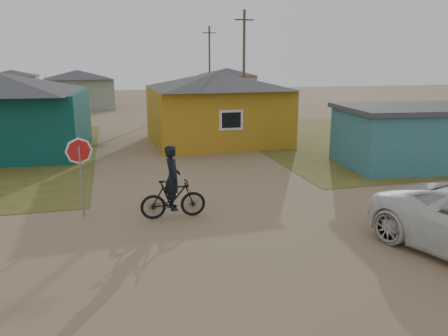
{
  "coord_description": "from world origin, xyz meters",
  "views": [
    {
      "loc": [
        -3.16,
        -9.53,
        4.52
      ],
      "look_at": [
        0.08,
        3.0,
        1.3
      ],
      "focal_mm": 35.0,
      "sensor_mm": 36.0,
      "label": 1
    }
  ],
  "objects": [
    {
      "name": "stop_sign",
      "position": [
        -4.12,
        3.34,
        1.75
      ],
      "size": [
        0.77,
        0.14,
        2.37
      ],
      "color": "gray",
      "rests_on": "ground"
    },
    {
      "name": "shed_turquoise",
      "position": [
        9.5,
        6.5,
        1.31
      ],
      "size": [
        6.71,
        4.93,
        2.6
      ],
      "color": "teal",
      "rests_on": "ground"
    },
    {
      "name": "ground",
      "position": [
        0.0,
        0.0,
        0.0
      ],
      "size": [
        120.0,
        120.0,
        0.0
      ],
      "primitive_type": "plane",
      "color": "#8F7353"
    },
    {
      "name": "house_beige_east",
      "position": [
        10.0,
        40.0,
        1.86
      ],
      "size": [
        6.95,
        6.05,
        3.6
      ],
      "color": "tan",
      "rests_on": "ground"
    },
    {
      "name": "cyclist",
      "position": [
        -1.56,
        2.59,
        0.79
      ],
      "size": [
        1.91,
        0.69,
        2.16
      ],
      "color": "black",
      "rests_on": "ground"
    },
    {
      "name": "grass_ne",
      "position": [
        14.0,
        13.0,
        0.01
      ],
      "size": [
        20.0,
        18.0,
        0.0
      ],
      "primitive_type": "cube",
      "color": "brown",
      "rests_on": "ground"
    },
    {
      "name": "utility_pole_near",
      "position": [
        6.5,
        22.0,
        4.14
      ],
      "size": [
        1.4,
        0.2,
        8.0
      ],
      "color": "brown",
      "rests_on": "ground"
    },
    {
      "name": "utility_pole_far",
      "position": [
        7.5,
        38.0,
        4.14
      ],
      "size": [
        1.4,
        0.2,
        8.0
      ],
      "color": "brown",
      "rests_on": "ground"
    },
    {
      "name": "house_pale_north",
      "position": [
        -14.0,
        46.0,
        1.75
      ],
      "size": [
        6.28,
        5.81,
        3.4
      ],
      "color": "gray",
      "rests_on": "ground"
    },
    {
      "name": "house_yellow",
      "position": [
        2.5,
        14.0,
        2.0
      ],
      "size": [
        7.72,
        6.76,
        3.9
      ],
      "color": "#B7831C",
      "rests_on": "ground"
    },
    {
      "name": "house_pale_west",
      "position": [
        -6.0,
        34.0,
        1.86
      ],
      "size": [
        7.04,
        6.15,
        3.6
      ],
      "color": "gray",
      "rests_on": "ground"
    }
  ]
}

